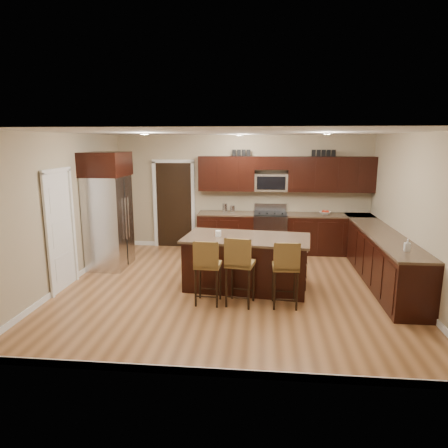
# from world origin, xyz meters

# --- Properties ---
(floor) EXTENTS (6.00, 6.00, 0.00)m
(floor) POSITION_xyz_m (0.00, 0.00, 0.00)
(floor) COLOR #9E6A3F
(floor) RESTS_ON ground
(ceiling) EXTENTS (6.00, 6.00, 0.00)m
(ceiling) POSITION_xyz_m (0.00, 0.00, 2.70)
(ceiling) COLOR silver
(ceiling) RESTS_ON wall_back
(wall_back) EXTENTS (6.00, 0.00, 6.00)m
(wall_back) POSITION_xyz_m (0.00, 2.75, 1.35)
(wall_back) COLOR tan
(wall_back) RESTS_ON floor
(wall_left) EXTENTS (0.00, 5.50, 5.50)m
(wall_left) POSITION_xyz_m (-3.00, 0.00, 1.35)
(wall_left) COLOR tan
(wall_left) RESTS_ON floor
(wall_right) EXTENTS (0.00, 5.50, 5.50)m
(wall_right) POSITION_xyz_m (3.00, 0.00, 1.35)
(wall_right) COLOR tan
(wall_right) RESTS_ON floor
(base_cabinets) EXTENTS (4.02, 3.96, 0.92)m
(base_cabinets) POSITION_xyz_m (1.90, 1.45, 0.46)
(base_cabinets) COLOR black
(base_cabinets) RESTS_ON floor
(upper_cabinets) EXTENTS (4.00, 0.33, 0.80)m
(upper_cabinets) POSITION_xyz_m (1.04, 2.58, 1.84)
(upper_cabinets) COLOR black
(upper_cabinets) RESTS_ON wall_back
(range) EXTENTS (0.76, 0.64, 1.11)m
(range) POSITION_xyz_m (0.68, 2.45, 0.47)
(range) COLOR silver
(range) RESTS_ON floor
(microwave) EXTENTS (0.76, 0.31, 0.40)m
(microwave) POSITION_xyz_m (0.68, 2.60, 1.62)
(microwave) COLOR silver
(microwave) RESTS_ON upper_cabinets
(doorway) EXTENTS (0.85, 0.03, 2.06)m
(doorway) POSITION_xyz_m (-1.65, 2.73, 1.03)
(doorway) COLOR black
(doorway) RESTS_ON floor
(pantry_door) EXTENTS (0.03, 0.80, 2.04)m
(pantry_door) POSITION_xyz_m (-2.98, -0.30, 1.02)
(pantry_door) COLOR white
(pantry_door) RESTS_ON floor
(letter_decor) EXTENTS (2.20, 0.03, 0.15)m
(letter_decor) POSITION_xyz_m (0.90, 2.58, 2.29)
(letter_decor) COLOR black
(letter_decor) RESTS_ON upper_cabinets
(island) EXTENTS (2.29, 1.37, 0.92)m
(island) POSITION_xyz_m (0.23, 0.08, 0.43)
(island) COLOR black
(island) RESTS_ON floor
(stool_left) EXTENTS (0.41, 0.41, 1.06)m
(stool_left) POSITION_xyz_m (-0.35, -0.77, 0.66)
(stool_left) COLOR olive
(stool_left) RESTS_ON floor
(stool_mid) EXTENTS (0.49, 0.49, 1.12)m
(stool_mid) POSITION_xyz_m (0.16, -0.77, 0.70)
(stool_mid) COLOR olive
(stool_mid) RESTS_ON floor
(stool_right) EXTENTS (0.41, 0.41, 1.07)m
(stool_right) POSITION_xyz_m (0.87, -0.77, 0.67)
(stool_right) COLOR olive
(stool_right) RESTS_ON floor
(refrigerator) EXTENTS (0.79, 1.00, 2.35)m
(refrigerator) POSITION_xyz_m (-2.62, 1.00, 1.20)
(refrigerator) COLOR silver
(refrigerator) RESTS_ON floor
(floor_mat) EXTENTS (1.05, 0.81, 0.01)m
(floor_mat) POSITION_xyz_m (0.79, 1.38, 0.01)
(floor_mat) COLOR brown
(floor_mat) RESTS_ON floor
(fruit_bowl) EXTENTS (0.32, 0.32, 0.06)m
(fruit_bowl) POSITION_xyz_m (1.92, 2.45, 0.95)
(fruit_bowl) COLOR silver
(fruit_bowl) RESTS_ON base_cabinets
(soap_bottle) EXTENTS (0.09, 0.10, 0.18)m
(soap_bottle) POSITION_xyz_m (2.70, -0.59, 1.01)
(soap_bottle) COLOR #B2B2B2
(soap_bottle) RESTS_ON base_cabinets
(canister_tall) EXTENTS (0.12, 0.12, 0.21)m
(canister_tall) POSITION_xyz_m (-0.38, 2.45, 1.03)
(canister_tall) COLOR silver
(canister_tall) RESTS_ON base_cabinets
(canister_short) EXTENTS (0.11, 0.11, 0.17)m
(canister_short) POSITION_xyz_m (-0.20, 2.45, 1.00)
(canister_short) COLOR silver
(canister_short) RESTS_ON base_cabinets
(island_jar) EXTENTS (0.10, 0.10, 0.10)m
(island_jar) POSITION_xyz_m (-0.27, 0.08, 0.97)
(island_jar) COLOR white
(island_jar) RESTS_ON island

